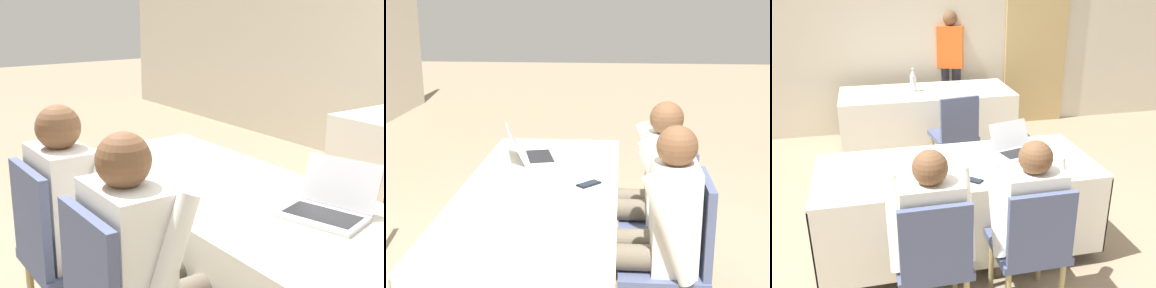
# 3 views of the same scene
# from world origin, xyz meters

# --- Properties ---
(conference_table_near) EXTENTS (2.04, 0.86, 0.73)m
(conference_table_near) POSITION_xyz_m (0.00, 0.00, 0.56)
(conference_table_near) COLOR white
(conference_table_near) RESTS_ON ground_plane
(laptop) EXTENTS (0.41, 0.39, 0.22)m
(laptop) POSITION_xyz_m (0.50, 0.12, 0.77)
(laptop) COLOR #B7B7BC
(laptop) RESTS_ON conference_table_near
(cell_phone) EXTENTS (0.15, 0.14, 0.01)m
(cell_phone) POSITION_xyz_m (0.05, -0.27, 0.74)
(cell_phone) COLOR black
(cell_phone) RESTS_ON conference_table_near
(paper_beside_laptop) EXTENTS (0.31, 0.35, 0.00)m
(paper_beside_laptop) POSITION_xyz_m (-0.53, 0.04, 0.73)
(paper_beside_laptop) COLOR white
(paper_beside_laptop) RESTS_ON conference_table_near
(paper_centre_table) EXTENTS (0.25, 0.32, 0.00)m
(paper_centre_table) POSITION_xyz_m (-0.23, 0.01, 0.73)
(paper_centre_table) COLOR white
(paper_centre_table) RESTS_ON conference_table_near
(chair_near_left) EXTENTS (0.44, 0.44, 0.91)m
(chair_near_left) POSITION_xyz_m (-0.30, -0.74, 0.50)
(chair_near_left) COLOR tan
(chair_near_left) RESTS_ON ground_plane
(chair_near_right) EXTENTS (0.44, 0.44, 0.91)m
(chair_near_right) POSITION_xyz_m (0.30, -0.74, 0.50)
(chair_near_right) COLOR tan
(chair_near_right) RESTS_ON ground_plane
(person_checkered_shirt) EXTENTS (0.50, 0.52, 1.17)m
(person_checkered_shirt) POSITION_xyz_m (-0.30, -0.64, 0.66)
(person_checkered_shirt) COLOR #665B4C
(person_checkered_shirt) RESTS_ON ground_plane
(person_white_shirt) EXTENTS (0.50, 0.52, 1.17)m
(person_white_shirt) POSITION_xyz_m (0.30, -0.64, 0.66)
(person_white_shirt) COLOR #665B4C
(person_white_shirt) RESTS_ON ground_plane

